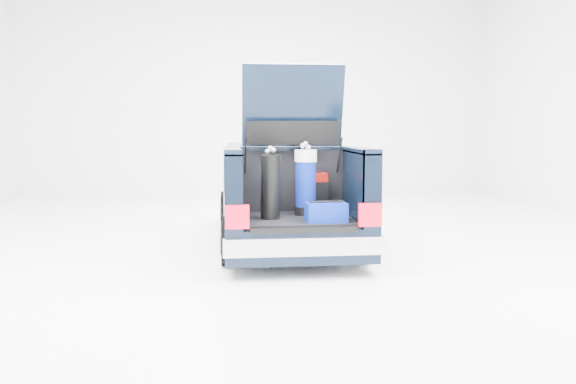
{
  "coord_description": "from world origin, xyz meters",
  "views": [
    {
      "loc": [
        -0.91,
        -8.74,
        1.7
      ],
      "look_at": [
        0.0,
        -0.5,
        0.81
      ],
      "focal_mm": 38.0,
      "sensor_mm": 36.0,
      "label": 1
    }
  ],
  "objects": [
    {
      "name": "red_suitcase",
      "position": [
        0.26,
        -1.09,
        0.85
      ],
      "size": [
        0.37,
        0.29,
        0.54
      ],
      "rotation": [
        0.0,
        0.0,
        0.25
      ],
      "color": "#790904",
      "rests_on": "car"
    },
    {
      "name": "black_golf_bag",
      "position": [
        -0.32,
        -1.56,
        0.99
      ],
      "size": [
        0.28,
        0.33,
        0.86
      ],
      "rotation": [
        0.0,
        0.0,
        0.16
      ],
      "color": "black",
      "rests_on": "car"
    },
    {
      "name": "blue_golf_bag",
      "position": [
        0.14,
        -1.27,
        1.02
      ],
      "size": [
        0.36,
        0.36,
        0.92
      ],
      "rotation": [
        0.0,
        0.0,
        -0.39
      ],
      "color": "black",
      "rests_on": "car"
    },
    {
      "name": "ground",
      "position": [
        0.0,
        0.0,
        0.0
      ],
      "size": [
        14.0,
        14.0,
        0.0
      ],
      "primitive_type": "plane",
      "color": "white",
      "rests_on": "ground"
    },
    {
      "name": "blue_duffel",
      "position": [
        0.3,
        -1.84,
        0.71
      ],
      "size": [
        0.48,
        0.32,
        0.24
      ],
      "rotation": [
        0.0,
        0.0,
        0.04
      ],
      "color": "navy",
      "rests_on": "car"
    },
    {
      "name": "car",
      "position": [
        -0.0,
        0.11,
        0.67
      ],
      "size": [
        1.87,
        4.65,
        2.47
      ],
      "color": "black",
      "rests_on": "ground"
    }
  ]
}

